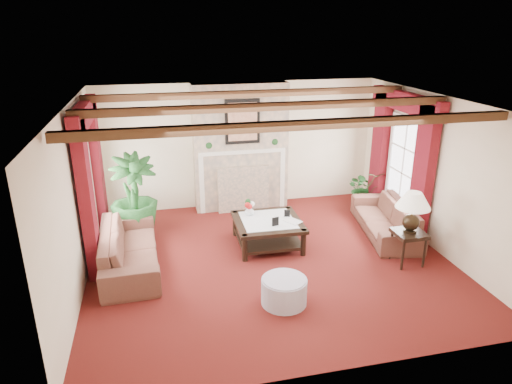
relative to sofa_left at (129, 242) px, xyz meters
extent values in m
plane|color=#49110D|center=(2.32, -0.35, -0.44)|extent=(6.00, 6.00, 0.00)
plane|color=white|center=(2.32, -0.35, 2.26)|extent=(6.00, 6.00, 0.00)
cube|color=beige|center=(2.32, 2.40, 0.91)|extent=(6.00, 0.02, 2.70)
cube|color=beige|center=(-0.68, -0.35, 0.91)|extent=(0.02, 5.50, 2.70)
cube|color=beige|center=(5.32, -0.35, 0.91)|extent=(0.02, 5.50, 2.70)
imported|color=black|center=(0.00, 0.00, 0.00)|extent=(2.31, 0.81, 0.89)
imported|color=black|center=(4.77, 0.23, -0.03)|extent=(2.31, 1.33, 0.82)
imported|color=black|center=(0.08, 1.26, 0.00)|extent=(1.73, 2.05, 0.88)
imported|color=black|center=(4.95, 1.54, -0.10)|extent=(0.94, 1.01, 0.68)
cylinder|color=#A9A7BD|center=(2.20, -1.62, -0.25)|extent=(0.66, 0.66, 0.39)
imported|color=silver|center=(2.16, 0.55, 0.13)|extent=(0.31, 0.31, 0.17)
imported|color=black|center=(2.76, 0.02, 0.19)|extent=(0.24, 0.22, 0.30)
camera|label=1|loc=(0.54, -7.06, 3.37)|focal=32.00mm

